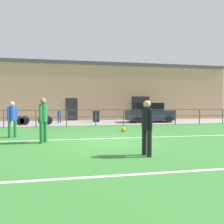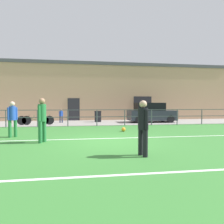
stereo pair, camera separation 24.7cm
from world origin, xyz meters
TOP-DOWN VIEW (x-y plane):
  - ground at (0.00, 0.00)m, footprint 60.00×44.00m
  - field_line_touchline at (0.00, 0.66)m, footprint 36.00×0.11m
  - field_line_hash at (0.00, -3.95)m, footprint 36.00×0.11m
  - pavement_strip at (0.00, 8.50)m, footprint 48.00×5.00m
  - perimeter_fence at (0.00, 6.00)m, footprint 36.07×0.07m
  - clubhouse_facade at (0.00, 12.20)m, footprint 28.00×2.56m
  - player_goalkeeper at (0.70, -2.50)m, footprint 0.28×0.43m
  - player_striker at (-4.19, 1.67)m, footprint 0.38×0.31m
  - player_winger at (-2.59, 0.11)m, footprint 0.31×0.45m
  - soccer_ball_match at (1.24, 2.83)m, footprint 0.23×0.23m
  - spectator_child at (-2.72, 8.72)m, footprint 0.31×0.20m
  - parked_car_red at (4.72, 8.15)m, footprint 3.91×1.86m
  - bicycle_parked_0 at (-4.22, 7.20)m, footprint 2.27×0.04m
  - bicycle_parked_1 at (-4.57, 7.20)m, footprint 2.23×0.04m
  - trash_bin_0 at (0.30, 8.98)m, footprint 0.56×0.47m

SIDE VIEW (x-z plane):
  - ground at x=0.00m, z-range -0.04..0.00m
  - field_line_touchline at x=0.00m, z-range 0.00..0.00m
  - field_line_hash at x=0.00m, z-range 0.00..0.00m
  - pavement_strip at x=0.00m, z-range 0.00..0.02m
  - soccer_ball_match at x=1.24m, z-range 0.00..0.23m
  - bicycle_parked_1 at x=-4.57m, z-range -0.01..0.73m
  - bicycle_parked_0 at x=-4.22m, z-range -0.01..0.74m
  - trash_bin_0 at x=0.30m, z-range 0.02..0.96m
  - spectator_child at x=-2.72m, z-range 0.10..1.22m
  - perimeter_fence at x=0.00m, z-range 0.17..1.32m
  - parked_car_red at x=4.72m, z-range -0.03..1.60m
  - player_goalkeeper at x=0.70m, z-range 0.11..1.72m
  - player_striker at x=-4.19m, z-range 0.11..1.75m
  - player_winger at x=-2.59m, z-range 0.12..1.87m
  - clubhouse_facade at x=0.00m, z-range 0.01..5.58m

